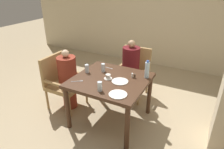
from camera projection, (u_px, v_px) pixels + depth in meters
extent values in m
plane|color=tan|center=(111.00, 119.00, 3.36)|extent=(16.00, 16.00, 0.00)
cube|color=beige|center=(162.00, 12.00, 4.91)|extent=(8.00, 0.06, 2.80)
cube|color=#422819|center=(110.00, 80.00, 3.04)|extent=(1.11, 1.05, 0.05)
cylinder|color=#422819|center=(68.00, 108.00, 3.04)|extent=(0.07, 0.07, 0.72)
cylinder|color=#422819|center=(127.00, 128.00, 2.63)|extent=(0.07, 0.07, 0.72)
cylinder|color=#422819|center=(99.00, 83.00, 3.78)|extent=(0.07, 0.07, 0.72)
cylinder|color=#422819|center=(149.00, 95.00, 3.37)|extent=(0.07, 0.07, 0.72)
cube|color=#A88451|center=(66.00, 85.00, 3.55)|extent=(0.56, 0.56, 0.07)
cube|color=#A88451|center=(53.00, 68.00, 3.53)|extent=(0.05, 0.56, 0.49)
cube|color=#A88451|center=(74.00, 72.00, 3.69)|extent=(0.50, 0.04, 0.04)
cube|color=#A88451|center=(55.00, 84.00, 3.27)|extent=(0.50, 0.04, 0.04)
cylinder|color=#A88451|center=(86.00, 93.00, 3.74)|extent=(0.04, 0.04, 0.39)
cylinder|color=#A88451|center=(70.00, 107.00, 3.34)|extent=(0.04, 0.04, 0.39)
cylinder|color=#A88451|center=(65.00, 87.00, 3.95)|extent=(0.04, 0.04, 0.39)
cylinder|color=#A88451|center=(47.00, 100.00, 3.55)|extent=(0.04, 0.04, 0.39)
cylinder|color=maroon|center=(70.00, 96.00, 3.61)|extent=(0.24, 0.24, 0.46)
cylinder|color=maroon|center=(67.00, 71.00, 3.40)|extent=(0.32, 0.32, 0.51)
sphere|color=beige|center=(65.00, 54.00, 3.26)|extent=(0.13, 0.13, 0.13)
cube|color=#A88451|center=(131.00, 77.00, 3.87)|extent=(0.56, 0.56, 0.07)
cube|color=#A88451|center=(137.00, 59.00, 3.95)|extent=(0.56, 0.05, 0.49)
cube|color=#A88451|center=(145.00, 72.00, 3.69)|extent=(0.04, 0.50, 0.04)
cube|color=#A88451|center=(119.00, 67.00, 3.91)|extent=(0.04, 0.50, 0.04)
cylinder|color=#A88451|center=(138.00, 96.00, 3.66)|extent=(0.04, 0.04, 0.39)
cylinder|color=#A88451|center=(114.00, 90.00, 3.87)|extent=(0.04, 0.04, 0.39)
cylinder|color=#A88451|center=(147.00, 84.00, 4.06)|extent=(0.04, 0.04, 0.39)
cylinder|color=#A88451|center=(125.00, 79.00, 4.27)|extent=(0.04, 0.04, 0.39)
cylinder|color=#5B1419|center=(130.00, 87.00, 3.91)|extent=(0.24, 0.24, 0.46)
cylinder|color=#5B1419|center=(131.00, 62.00, 3.68)|extent=(0.32, 0.32, 0.57)
sphere|color=tan|center=(132.00, 44.00, 3.53)|extent=(0.13, 0.13, 0.13)
cylinder|color=white|center=(120.00, 81.00, 2.94)|extent=(0.25, 0.25, 0.01)
cylinder|color=white|center=(118.00, 94.00, 2.61)|extent=(0.25, 0.25, 0.01)
cylinder|color=white|center=(108.00, 78.00, 3.03)|extent=(0.13, 0.13, 0.01)
cylinder|color=white|center=(108.00, 76.00, 3.01)|extent=(0.08, 0.08, 0.06)
cylinder|color=silver|center=(147.00, 70.00, 3.01)|extent=(0.07, 0.07, 0.25)
cylinder|color=#3359B2|center=(148.00, 61.00, 2.95)|extent=(0.04, 0.04, 0.03)
cylinder|color=silver|center=(100.00, 86.00, 2.68)|extent=(0.06, 0.06, 0.13)
cylinder|color=silver|center=(87.00, 69.00, 3.21)|extent=(0.06, 0.06, 0.13)
cylinder|color=silver|center=(103.00, 68.00, 3.24)|extent=(0.06, 0.06, 0.13)
cylinder|color=white|center=(132.00, 75.00, 3.06)|extent=(0.03, 0.03, 0.07)
cylinder|color=#4C3D2D|center=(135.00, 76.00, 3.04)|extent=(0.03, 0.03, 0.07)
cube|color=silver|center=(76.00, 81.00, 2.95)|extent=(0.13, 0.10, 0.00)
cube|color=silver|center=(82.00, 81.00, 2.96)|extent=(0.04, 0.04, 0.00)
cube|color=silver|center=(107.00, 68.00, 3.40)|extent=(0.16, 0.03, 0.00)
cube|color=silver|center=(111.00, 69.00, 3.36)|extent=(0.06, 0.02, 0.00)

